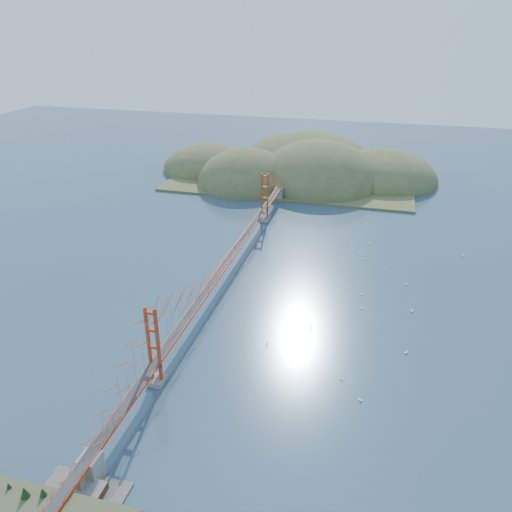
% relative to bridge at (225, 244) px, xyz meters
% --- Properties ---
extents(ground, '(320.00, 320.00, 0.00)m').
position_rel_bridge_xyz_m(ground, '(0.00, -0.18, -7.01)').
color(ground, '#334E66').
rests_on(ground, ground).
extents(bridge, '(2.20, 94.40, 12.00)m').
position_rel_bridge_xyz_m(bridge, '(0.00, 0.00, 0.00)').
color(bridge, gray).
rests_on(bridge, ground).
extents(approach_viaduct, '(1.40, 12.00, 3.38)m').
position_rel_bridge_xyz_m(approach_viaduct, '(0.00, -52.09, -4.46)').
color(approach_viaduct, red).
rests_on(approach_viaduct, ground).
extents(promontory, '(9.00, 6.00, 0.24)m').
position_rel_bridge_xyz_m(promontory, '(0.00, -48.68, -6.89)').
color(promontory, '#59544C').
rests_on(promontory, ground).
extents(fort, '(3.70, 2.30, 1.75)m').
position_rel_bridge_xyz_m(fort, '(0.40, -47.98, -6.34)').
color(fort, brown).
rests_on(fort, ground).
extents(far_headlands, '(84.00, 58.00, 25.00)m').
position_rel_bridge_xyz_m(far_headlands, '(2.21, 68.33, -7.01)').
color(far_headlands, olive).
rests_on(far_headlands, ground).
extents(sailboat_2, '(0.50, 0.47, 0.57)m').
position_rel_bridge_xyz_m(sailboat_2, '(23.85, -23.33, -6.87)').
color(sailboat_2, white).
rests_on(sailboat_2, ground).
extents(sailboat_5, '(0.66, 0.66, 0.74)m').
position_rel_bridge_xyz_m(sailboat_5, '(33.31, -2.98, -6.85)').
color(sailboat_5, white).
rests_on(sailboat_5, ground).
extents(sailboat_16, '(0.54, 0.54, 0.58)m').
position_rel_bridge_xyz_m(sailboat_16, '(24.90, 0.47, -6.87)').
color(sailboat_16, white).
rests_on(sailboat_16, ground).
extents(sailboat_0, '(0.50, 0.58, 0.66)m').
position_rel_bridge_xyz_m(sailboat_0, '(17.93, -12.23, -6.86)').
color(sailboat_0, white).
rests_on(sailboat_0, ground).
extents(sailboat_6, '(0.65, 0.65, 0.72)m').
position_rel_bridge_xyz_m(sailboat_6, '(26.59, -26.75, -6.85)').
color(sailboat_6, white).
rests_on(sailboat_6, ground).
extents(sailboat_10, '(0.50, 0.51, 0.57)m').
position_rel_bridge_xyz_m(sailboat_10, '(12.25, -18.18, -6.87)').
color(sailboat_10, white).
rests_on(sailboat_10, ground).
extents(sailboat_4, '(0.61, 0.61, 0.66)m').
position_rel_bridge_xyz_m(sailboat_4, '(24.48, 14.91, -6.86)').
color(sailboat_4, white).
rests_on(sailboat_4, ground).
extents(sailboat_3, '(0.51, 0.43, 0.59)m').
position_rel_bridge_xyz_m(sailboat_3, '(20.86, 23.22, -6.87)').
color(sailboat_3, white).
rests_on(sailboat_3, ground).
extents(sailboat_1, '(0.55, 0.55, 0.58)m').
position_rel_bridge_xyz_m(sailboat_1, '(28.43, 11.38, -6.87)').
color(sailboat_1, white).
rests_on(sailboat_1, ground).
extents(sailboat_8, '(0.68, 0.68, 0.71)m').
position_rel_bridge_xyz_m(sailboat_8, '(32.49, 6.22, -6.85)').
color(sailboat_8, white).
rests_on(sailboat_8, ground).
extents(sailboat_13, '(0.71, 0.71, 0.74)m').
position_rel_bridge_xyz_m(sailboat_13, '(32.35, -14.98, -6.85)').
color(sailboat_13, white).
rests_on(sailboat_13, ground).
extents(sailboat_9, '(0.57, 0.57, 0.63)m').
position_rel_bridge_xyz_m(sailboat_9, '(43.83, 21.61, -6.86)').
color(sailboat_9, white).
rests_on(sailboat_9, ground).
extents(sailboat_15, '(0.45, 0.53, 0.61)m').
position_rel_bridge_xyz_m(sailboat_15, '(25.08, 22.76, -6.87)').
color(sailboat_15, white).
rests_on(sailboat_15, ground).
extents(sailboat_7, '(0.59, 0.53, 0.67)m').
position_rel_bridge_xyz_m(sailboat_7, '(21.93, 18.80, -6.86)').
color(sailboat_7, white).
rests_on(sailboat_7, ground).
extents(sailboat_14, '(0.57, 0.57, 0.64)m').
position_rel_bridge_xyz_m(sailboat_14, '(25.33, -4.24, -6.86)').
color(sailboat_14, white).
rests_on(sailboat_14, ground).
extents(sailboat_12, '(0.54, 0.46, 0.63)m').
position_rel_bridge_xyz_m(sailboat_12, '(10.70, 24.94, -6.87)').
color(sailboat_12, white).
rests_on(sailboat_12, ground).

